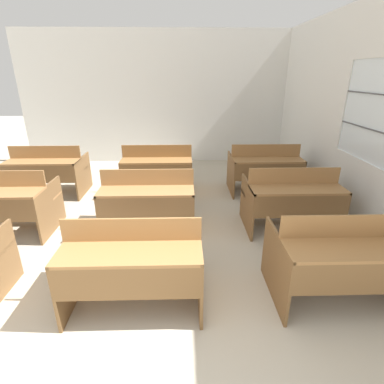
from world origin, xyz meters
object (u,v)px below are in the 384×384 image
bench_second_left (2,202)px  bench_third_center (158,168)px  bench_second_right (291,198)px  bench_third_left (48,170)px  bench_third_right (264,168)px  bench_second_center (148,200)px  wastepaper_bin (286,172)px  bench_front_right (342,257)px  bench_front_center (134,261)px

bench_second_left → bench_third_center: bearing=36.4°
bench_second_left → bench_second_right: 3.91m
bench_third_left → bench_third_right: size_ratio=1.00×
bench_second_center → bench_third_left: (-1.94, 1.42, 0.00)m
bench_second_center → bench_third_right: bearing=36.1°
bench_second_left → bench_second_right: (3.91, 0.02, 0.00)m
bench_second_left → bench_second_right: same height
bench_third_left → wastepaper_bin: bench_third_left is taller
bench_front_right → wastepaper_bin: bench_front_right is taller
bench_front_center → bench_third_center: size_ratio=1.00×
bench_second_right → bench_third_center: 2.42m
bench_second_right → wastepaper_bin: bench_second_right is taller
bench_second_left → bench_third_center: size_ratio=1.00×
bench_front_center → bench_second_left: same height
bench_second_right → bench_third_center: bearing=143.9°
bench_front_center → bench_second_center: bearing=90.9°
bench_third_right → bench_third_center: bearing=179.7°
bench_front_center → bench_third_center: 2.86m
bench_second_left → bench_second_center: same height
bench_third_right → bench_second_right: bearing=-89.4°
bench_second_right → wastepaper_bin: size_ratio=3.26×
bench_second_right → bench_third_left: 4.15m
bench_second_left → bench_third_right: bearing=20.2°
bench_second_left → wastepaper_bin: bearing=24.2°
bench_second_center → bench_third_center: bearing=89.6°
bench_front_center → bench_front_right: size_ratio=1.00×
bench_second_right → wastepaper_bin: 2.12m
bench_third_center → bench_front_center: bearing=-89.8°
wastepaper_bin → bench_third_center: bearing=-167.0°
bench_second_right → bench_third_right: same height
bench_front_center → bench_front_right: 1.93m
bench_front_right → bench_second_center: size_ratio=1.00×
bench_third_right → bench_front_right: bearing=-89.9°
bench_second_center → wastepaper_bin: 3.29m
bench_third_left → wastepaper_bin: size_ratio=3.26×
bench_front_right → bench_third_right: bearing=90.1°
bench_second_left → bench_third_left: size_ratio=1.00×
bench_second_right → bench_third_center: size_ratio=1.00×
bench_third_right → wastepaper_bin: bench_third_right is taller
bench_front_center → bench_third_center: same height
bench_second_left → bench_third_center: 2.43m
bench_second_left → bench_second_right: bearing=0.3°
wastepaper_bin → bench_second_center: bearing=-141.9°
bench_second_left → wastepaper_bin: bench_second_left is taller
bench_front_center → bench_third_right: same height
bench_third_center → bench_second_center: bearing=-90.4°
bench_front_center → bench_second_center: same height
bench_front_center → bench_second_right: 2.42m
bench_front_center → bench_third_right: bearing=55.9°
bench_third_center → wastepaper_bin: bearing=13.0°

